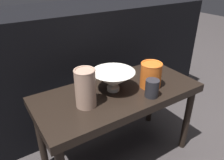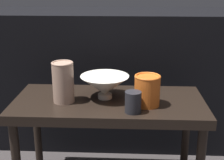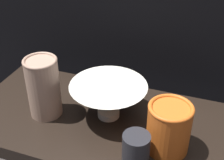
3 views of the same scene
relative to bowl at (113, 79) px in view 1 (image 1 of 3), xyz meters
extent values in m
plane|color=#383333|center=(0.02, -0.02, -0.48)|extent=(8.00, 8.00, 0.00)
cube|color=black|center=(0.02, -0.02, -0.08)|extent=(0.79, 0.37, 0.04)
cylinder|color=black|center=(0.38, -0.17, -0.29)|extent=(0.04, 0.04, 0.38)
cylinder|color=black|center=(-0.34, 0.13, -0.29)|extent=(0.04, 0.04, 0.38)
cylinder|color=black|center=(0.38, 0.13, -0.29)|extent=(0.04, 0.04, 0.38)
cube|color=black|center=(0.02, 0.51, -0.11)|extent=(1.79, 0.50, 0.73)
cylinder|color=silver|center=(0.00, 0.00, -0.05)|extent=(0.06, 0.06, 0.02)
cone|color=silver|center=(0.00, 0.00, 0.00)|extent=(0.20, 0.20, 0.08)
cylinder|color=tan|center=(-0.16, -0.04, 0.02)|extent=(0.09, 0.09, 0.16)
torus|color=tan|center=(-0.16, -0.04, 0.11)|extent=(0.09, 0.09, 0.01)
cylinder|color=orange|center=(0.17, -0.07, 0.00)|extent=(0.10, 0.10, 0.12)
torus|color=orange|center=(0.17, -0.07, 0.06)|extent=(0.10, 0.10, 0.01)
cylinder|color=#232328|center=(0.12, -0.14, -0.02)|extent=(0.06, 0.06, 0.08)
camera|label=1|loc=(-0.49, -0.75, 0.47)|focal=35.00mm
camera|label=2|loc=(0.09, -1.22, 0.43)|focal=50.00mm
camera|label=3|loc=(0.23, -0.62, 0.48)|focal=50.00mm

